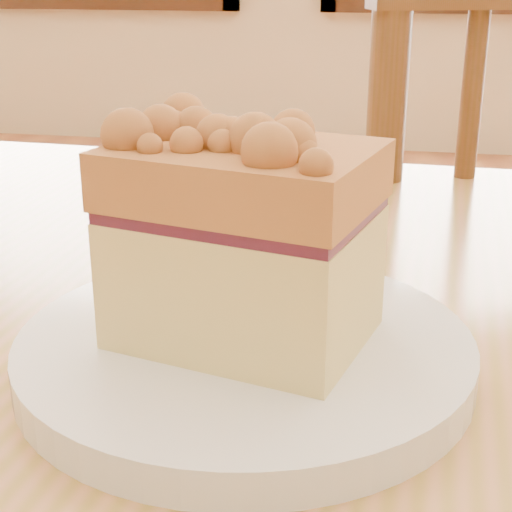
{
  "coord_description": "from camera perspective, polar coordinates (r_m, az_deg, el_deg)",
  "views": [
    {
      "loc": [
        -0.07,
        -0.28,
        0.95
      ],
      "look_at": [
        -0.15,
        0.11,
        0.8
      ],
      "focal_mm": 55.0,
      "sensor_mm": 36.0,
      "label": 1
    }
  ],
  "objects": [
    {
      "name": "cafe_chair_main",
      "position": [
        1.08,
        15.4,
        -5.08
      ],
      "size": [
        0.56,
        0.56,
        0.99
      ],
      "rotation": [
        0.0,
        0.0,
        3.46
      ],
      "color": "#5A3319",
      "rests_on": "ground"
    },
    {
      "name": "plate",
      "position": [
        0.42,
        -0.81,
        -7.04
      ],
      "size": [
        0.24,
        0.24,
        0.02
      ],
      "color": "white",
      "rests_on": "cafe_table_main"
    },
    {
      "name": "cake_slice",
      "position": [
        0.39,
        -1.06,
        1.65
      ],
      "size": [
        0.15,
        0.12,
        0.12
      ],
      "rotation": [
        0.0,
        0.0,
        -0.23
      ],
      "color": "#D8CD7A",
      "rests_on": "plate"
    }
  ]
}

